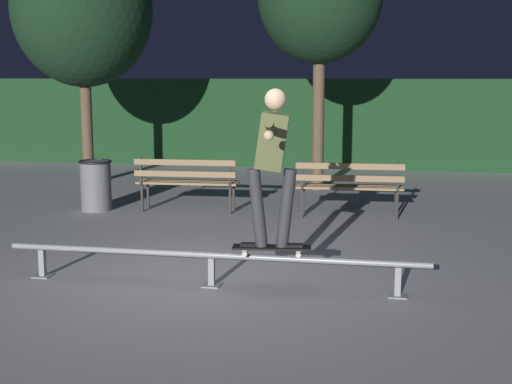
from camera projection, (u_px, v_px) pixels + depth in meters
ground_plane at (216, 281)px, 7.30m from camera, size 90.00×90.00×0.00m
hedge_backdrop at (314, 122)px, 16.60m from camera, size 24.00×1.20×2.05m
grind_rail at (211, 260)px, 7.07m from camera, size 4.37×0.18×0.35m
skateboard at (272, 248)px, 6.93m from camera, size 0.80×0.29×0.09m
skateboarder at (272, 154)px, 6.78m from camera, size 0.63×1.40×1.56m
park_bench_leftmost at (187, 178)px, 10.92m from camera, size 1.62×0.49×0.88m
park_bench_left_center at (350, 183)px, 10.46m from camera, size 1.62×0.49×0.88m
tree_far_left at (82, 10)px, 13.33m from camera, size 2.67×2.67×4.84m
trash_can at (96, 185)px, 11.08m from camera, size 0.52×0.52×0.80m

